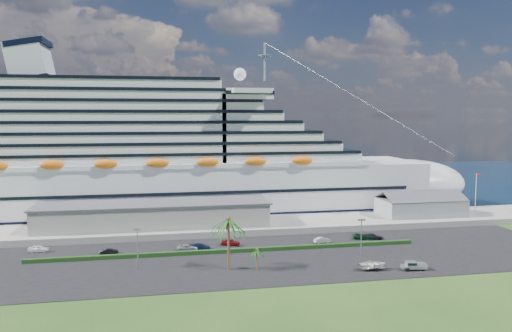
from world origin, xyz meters
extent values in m
plane|color=#224416|center=(0.00, 0.00, 0.00)|extent=(420.00, 420.00, 0.00)
cube|color=black|center=(0.00, 11.00, 0.06)|extent=(140.00, 38.00, 0.12)
cube|color=gray|center=(0.00, 40.00, 0.90)|extent=(240.00, 20.00, 1.80)
cube|color=#0B1A31|center=(0.00, 130.00, 0.01)|extent=(420.00, 160.00, 0.02)
cube|color=silver|center=(-20.00, 64.00, 8.00)|extent=(160.00, 30.00, 16.00)
ellipsoid|color=silver|center=(60.00, 64.00, 8.00)|extent=(40.00, 30.00, 16.00)
cube|color=black|center=(-20.00, 64.00, 1.20)|extent=(164.00, 30.60, 2.40)
cube|color=silver|center=(-32.00, 64.00, 29.60)|extent=(128.00, 26.00, 24.80)
cube|color=silver|center=(2.80, 64.00, 37.40)|extent=(14.00, 38.00, 3.20)
cube|color=silver|center=(-60.00, 64.00, 47.00)|extent=(11.58, 14.00, 11.58)
cylinder|color=gray|center=(10.00, 64.00, 48.00)|extent=(0.70, 0.70, 12.00)
ellipsoid|color=orange|center=(-24.00, 48.20, 17.80)|extent=(90.00, 2.40, 2.60)
ellipsoid|color=orange|center=(-24.00, 79.80, 17.80)|extent=(90.00, 2.40, 2.60)
cube|color=black|center=(-20.00, 64.00, 8.80)|extent=(144.00, 30.40, 0.90)
cube|color=gray|center=(-25.00, 40.00, 4.80)|extent=(60.00, 14.00, 6.00)
cube|color=#4C4C54|center=(-25.00, 40.00, 7.90)|extent=(61.00, 15.00, 0.40)
cube|color=gray|center=(52.00, 40.00, 4.20)|extent=(24.00, 12.00, 4.80)
cube|color=#4C4C54|center=(52.00, 37.00, 7.80)|extent=(24.00, 6.31, 2.74)
cube|color=#4C4C54|center=(52.00, 43.00, 7.80)|extent=(24.00, 6.31, 2.74)
cylinder|color=silver|center=(70.00, 40.00, 7.80)|extent=(0.16, 0.16, 12.00)
cube|color=red|center=(70.50, 40.00, 13.40)|extent=(1.00, 0.04, 0.70)
cube|color=black|center=(-8.00, 16.00, 0.57)|extent=(88.00, 1.10, 0.90)
cylinder|color=gray|center=(-28.00, 8.00, 4.12)|extent=(0.24, 0.24, 8.00)
cube|color=gray|center=(-28.00, 8.00, 8.22)|extent=(1.60, 0.35, 0.35)
cylinder|color=gray|center=(20.00, 8.00, 4.12)|extent=(0.24, 0.24, 8.00)
cube|color=gray|center=(20.00, 8.00, 8.22)|extent=(1.60, 0.35, 0.35)
cylinder|color=#47301E|center=(-10.00, 4.00, 5.25)|extent=(0.54, 0.54, 10.50)
sphere|color=#47301E|center=(-10.00, 4.00, 10.50)|extent=(0.98, 0.98, 0.98)
cylinder|color=#47301E|center=(-4.50, 2.50, 2.10)|extent=(0.35, 0.35, 4.20)
sphere|color=#47301E|center=(-4.50, 2.50, 4.20)|extent=(0.73, 0.73, 0.73)
imported|color=white|center=(-50.75, 24.83, 0.88)|extent=(4.62, 2.23, 1.52)
imported|color=black|center=(-34.92, 19.92, 0.79)|extent=(4.30, 2.59, 1.34)
imported|color=#A4A7AD|center=(-17.42, 19.82, 0.78)|extent=(4.83, 2.35, 1.32)
imported|color=#122141|center=(-14.40, 20.23, 0.80)|extent=(5.05, 3.22, 1.36)
imported|color=maroon|center=(-7.08, 22.24, 0.89)|extent=(4.88, 3.27, 1.54)
imported|color=#B5B8BD|center=(15.24, 20.55, 0.80)|extent=(4.27, 2.00, 1.35)
imported|color=black|center=(26.57, 21.97, 0.86)|extent=(5.68, 3.45, 1.47)
imported|color=black|center=(28.69, 21.52, 0.88)|extent=(5.56, 3.10, 1.52)
cylinder|color=black|center=(24.75, -4.39, 0.49)|extent=(0.77, 0.37, 0.74)
cylinder|color=black|center=(24.75, -2.64, 0.49)|extent=(0.77, 0.37, 0.74)
cylinder|color=black|center=(27.99, -4.39, 0.49)|extent=(0.77, 0.37, 0.74)
cylinder|color=black|center=(27.99, -2.64, 0.49)|extent=(0.77, 0.37, 0.74)
cube|color=#A5A7AC|center=(26.51, -3.52, 0.81)|extent=(5.22, 2.63, 0.65)
cube|color=#A5A7AC|center=(27.85, -3.52, 1.18)|extent=(2.48, 2.13, 0.51)
cube|color=#A5A7AC|center=(25.86, -3.52, 1.46)|extent=(2.29, 2.06, 0.88)
cube|color=black|center=(25.86, -3.52, 1.55)|extent=(2.11, 2.07, 0.51)
cube|color=#A5A7AC|center=(24.38, -3.52, 1.00)|extent=(1.10, 1.87, 0.32)
cube|color=gray|center=(18.29, -2.06, 0.71)|extent=(4.98, 1.89, 0.13)
cylinder|color=gray|center=(16.02, -2.06, 0.71)|extent=(2.37, 0.11, 0.09)
cylinder|color=black|center=(18.72, -3.03, 0.47)|extent=(0.69, 0.24, 0.69)
cylinder|color=black|center=(18.72, -1.09, 0.47)|extent=(0.69, 0.24, 0.69)
imported|color=white|center=(18.29, -2.06, 1.34)|extent=(5.51, 3.97, 1.13)
camera|label=1|loc=(-23.06, -93.32, 30.99)|focal=35.00mm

